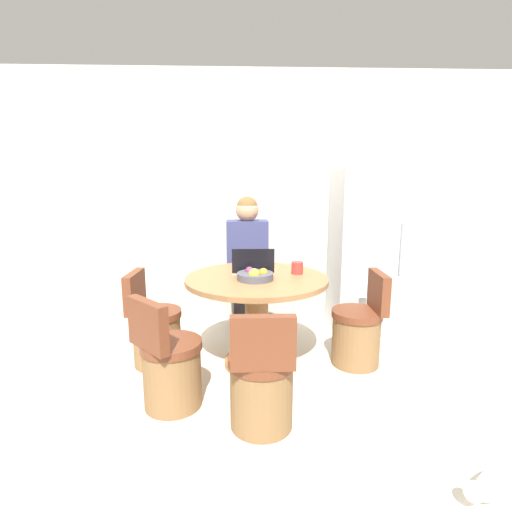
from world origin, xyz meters
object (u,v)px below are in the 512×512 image
laptop (253,267)px  chair_left_side (155,332)px  chair_near_camera (262,386)px  fruit_bowl (255,275)px  cat (497,482)px  chair_near_left_corner (170,368)px  chair_right_side (358,332)px  dining_table (257,304)px  refrigerator (368,252)px  person_seated (247,257)px

laptop → chair_left_side: bearing=6.6°
chair_near_camera → fruit_bowl: fruit_bowl is taller
fruit_bowl → cat: fruit_bowl is taller
chair_near_left_corner → chair_right_side: 1.56m
cat → chair_left_side: bearing=-64.0°
chair_near_camera → chair_right_side: same height
dining_table → chair_right_side: 0.88m
refrigerator → chair_near_camera: refrigerator is taller
chair_right_side → laptop: bearing=-100.1°
chair_left_side → laptop: bearing=-79.3°
refrigerator → chair_near_camera: (-1.15, -1.62, -0.53)m
refrigerator → chair_left_side: refrigerator is taller
chair_near_left_corner → cat: bearing=-160.5°
dining_table → chair_left_side: chair_left_side is taller
person_seated → fruit_bowl: 0.89m
chair_right_side → chair_left_side: 1.69m
chair_right_side → dining_table: bearing=-90.0°
refrigerator → chair_near_left_corner: size_ratio=2.05×
person_seated → laptop: (0.04, -0.64, 0.04)m
refrigerator → chair_near_camera: size_ratio=2.05×
person_seated → cat: size_ratio=3.01×
refrigerator → fruit_bowl: 1.45m
dining_table → fruit_bowl: (-0.01, -0.09, 0.26)m
chair_right_side → person_seated: 1.30m
refrigerator → cat: bearing=-90.9°
chair_left_side → cat: chair_left_side is taller
refrigerator → fruit_bowl: (-1.16, -0.87, -0.01)m
fruit_bowl → chair_left_side: bearing=169.5°
chair_near_camera → cat: 1.28m
chair_near_left_corner → chair_left_side: same height
refrigerator → laptop: size_ratio=4.68×
chair_left_side → person_seated: bearing=-42.9°
refrigerator → chair_right_side: size_ratio=2.05×
dining_table → person_seated: bearing=94.2°
refrigerator → dining_table: refrigerator is taller
chair_left_side → laptop: laptop is taller
refrigerator → cat: refrigerator is taller
chair_right_side → cat: 1.47m
laptop → chair_near_camera: bearing=91.0°
chair_near_camera → fruit_bowl: 0.91m
chair_near_camera → person_seated: bearing=-87.8°
person_seated → laptop: 0.64m
chair_right_side → refrigerator: bearing=159.9°
cat → refrigerator: bearing=-117.3°
chair_near_camera → chair_left_side: (-0.84, 0.90, 0.00)m
dining_table → chair_near_left_corner: bearing=-136.2°
person_seated → cat: (1.17, -2.24, -0.67)m
chair_near_camera → chair_left_side: size_ratio=1.00×
laptop → cat: (1.13, -1.60, -0.72)m
refrigerator → person_seated: size_ratio=1.19×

